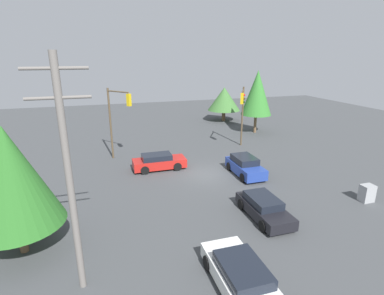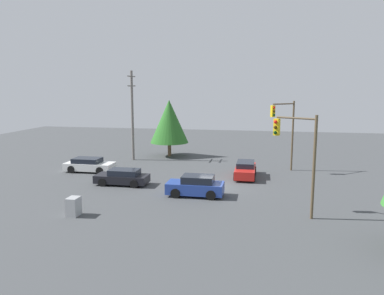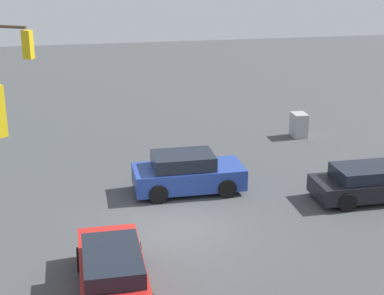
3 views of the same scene
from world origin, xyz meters
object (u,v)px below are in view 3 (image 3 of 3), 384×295
sedan_dark (370,183)px  sedan_blue (187,173)px  sedan_red (113,273)px  electrical_cabinet (299,125)px

sedan_dark → sedan_blue: sedan_blue is taller
sedan_red → sedan_blue: bearing=63.2°
sedan_blue → electrical_cabinet: size_ratio=3.55×
sedan_red → electrical_cabinet: bearing=50.7°
sedan_red → sedan_blue: size_ratio=1.08×
sedan_red → sedan_blue: (-6.51, 3.29, 0.06)m
sedan_dark → electrical_cabinet: 7.67m
sedan_dark → electrical_cabinet: (-7.67, 0.23, -0.04)m
sedan_blue → electrical_cabinet: bearing=130.2°
sedan_blue → electrical_cabinet: sedan_blue is taller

